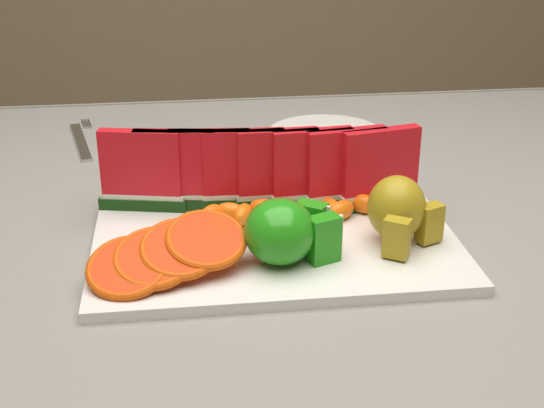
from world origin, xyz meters
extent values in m
cube|color=#452916|center=(0.00, 0.00, 0.73)|extent=(1.40, 0.90, 0.03)
cube|color=#452916|center=(0.64, 0.39, 0.36)|extent=(0.06, 0.06, 0.72)
cube|color=gray|center=(0.00, 0.00, 0.75)|extent=(1.52, 1.02, 0.01)
cube|color=gray|center=(0.00, 0.51, 0.66)|extent=(1.52, 0.01, 0.20)
cube|color=silver|center=(0.10, -0.05, 0.76)|extent=(0.40, 0.30, 0.01)
ellipsoid|color=#198714|center=(0.10, -0.12, 0.80)|extent=(0.08, 0.08, 0.07)
cube|color=#198714|center=(0.14, -0.13, 0.80)|extent=(0.04, 0.03, 0.05)
cube|color=beige|center=(0.15, -0.13, 0.80)|extent=(0.03, 0.01, 0.05)
cube|color=#198714|center=(0.14, -0.09, 0.80)|extent=(0.04, 0.03, 0.05)
cube|color=beige|center=(0.14, -0.09, 0.80)|extent=(0.03, 0.02, 0.05)
ellipsoid|color=#B87109|center=(0.23, -0.09, 0.81)|extent=(0.08, 0.08, 0.07)
cube|color=#B87109|center=(0.22, -0.13, 0.79)|extent=(0.03, 0.03, 0.04)
cube|color=#B87109|center=(0.26, -0.10, 0.79)|extent=(0.03, 0.03, 0.04)
cylinder|color=silver|center=(0.22, 0.29, 0.76)|extent=(0.21, 0.21, 0.01)
cube|color=silver|center=(-0.15, 0.31, 0.76)|extent=(0.05, 0.17, 0.00)
cube|color=silver|center=(-0.16, 0.40, 0.76)|extent=(0.01, 0.04, 0.00)
cube|color=silver|center=(-0.15, 0.40, 0.76)|extent=(0.01, 0.04, 0.00)
cube|color=silver|center=(-0.15, 0.40, 0.76)|extent=(0.01, 0.04, 0.00)
cube|color=#143A11|center=(-0.05, 0.03, 0.78)|extent=(0.11, 0.04, 0.01)
cube|color=silver|center=(-0.05, 0.03, 0.79)|extent=(0.10, 0.04, 0.01)
cube|color=red|center=(-0.05, 0.03, 0.83)|extent=(0.10, 0.04, 0.08)
cube|color=#143A11|center=(-0.01, 0.02, 0.78)|extent=(0.11, 0.04, 0.01)
cube|color=silver|center=(-0.01, 0.02, 0.79)|extent=(0.10, 0.03, 0.01)
cube|color=red|center=(-0.01, 0.02, 0.83)|extent=(0.10, 0.03, 0.08)
cube|color=#143A11|center=(0.03, 0.02, 0.78)|extent=(0.11, 0.03, 0.01)
cube|color=silver|center=(0.03, 0.02, 0.79)|extent=(0.10, 0.03, 0.01)
cube|color=red|center=(0.03, 0.02, 0.83)|extent=(0.10, 0.02, 0.08)
cube|color=#143A11|center=(0.07, 0.02, 0.78)|extent=(0.11, 0.02, 0.01)
cube|color=silver|center=(0.07, 0.02, 0.79)|extent=(0.10, 0.02, 0.01)
cube|color=red|center=(0.07, 0.02, 0.83)|extent=(0.10, 0.02, 0.08)
cube|color=#143A11|center=(0.11, 0.01, 0.78)|extent=(0.11, 0.02, 0.01)
cube|color=silver|center=(0.11, 0.01, 0.79)|extent=(0.10, 0.02, 0.01)
cube|color=red|center=(0.11, 0.01, 0.83)|extent=(0.10, 0.02, 0.08)
cube|color=#143A11|center=(0.15, 0.01, 0.78)|extent=(0.11, 0.03, 0.01)
cube|color=silver|center=(0.15, 0.01, 0.79)|extent=(0.10, 0.03, 0.01)
cube|color=red|center=(0.15, 0.01, 0.83)|extent=(0.10, 0.02, 0.08)
cube|color=#143A11|center=(0.19, 0.00, 0.78)|extent=(0.11, 0.04, 0.01)
cube|color=silver|center=(0.19, 0.00, 0.79)|extent=(0.10, 0.03, 0.01)
cube|color=red|center=(0.19, 0.00, 0.83)|extent=(0.10, 0.03, 0.08)
cube|color=#143A11|center=(0.23, 0.00, 0.78)|extent=(0.11, 0.04, 0.01)
cube|color=silver|center=(0.23, 0.00, 0.79)|extent=(0.10, 0.04, 0.01)
cube|color=red|center=(0.23, 0.00, 0.83)|extent=(0.10, 0.04, 0.08)
cylinder|color=red|center=(-0.06, -0.15, 0.79)|extent=(0.09, 0.09, 0.03)
torus|color=#CA5D00|center=(-0.06, -0.15, 0.79)|extent=(0.10, 0.10, 0.04)
cylinder|color=red|center=(-0.03, -0.14, 0.79)|extent=(0.08, 0.08, 0.03)
torus|color=#CA5D00|center=(-0.03, -0.14, 0.79)|extent=(0.09, 0.09, 0.04)
cylinder|color=red|center=(0.00, -0.13, 0.80)|extent=(0.08, 0.08, 0.03)
torus|color=#CA5D00|center=(0.00, -0.13, 0.80)|extent=(0.09, 0.09, 0.04)
cylinder|color=red|center=(0.02, -0.12, 0.80)|extent=(0.09, 0.08, 0.03)
torus|color=#CA5D00|center=(0.02, -0.12, 0.80)|extent=(0.10, 0.09, 0.04)
cylinder|color=red|center=(0.00, 0.07, 0.78)|extent=(0.07, 0.07, 0.03)
torus|color=#CA5D00|center=(0.00, 0.07, 0.78)|extent=(0.08, 0.08, 0.03)
cylinder|color=red|center=(0.05, 0.07, 0.79)|extent=(0.07, 0.07, 0.03)
torus|color=#CA5D00|center=(0.05, 0.07, 0.79)|extent=(0.08, 0.08, 0.03)
cylinder|color=red|center=(0.09, 0.07, 0.79)|extent=(0.08, 0.08, 0.03)
torus|color=#CA5D00|center=(0.09, 0.07, 0.79)|extent=(0.09, 0.09, 0.03)
cylinder|color=red|center=(0.14, 0.07, 0.79)|extent=(0.08, 0.08, 0.03)
torus|color=#CA5D00|center=(0.14, 0.07, 0.79)|extent=(0.09, 0.09, 0.03)
ellipsoid|color=#D55204|center=(0.03, -0.03, 0.78)|extent=(0.04, 0.04, 0.02)
ellipsoid|color=#D55204|center=(0.05, -0.02, 0.78)|extent=(0.04, 0.03, 0.02)
ellipsoid|color=#D55204|center=(0.07, -0.03, 0.78)|extent=(0.03, 0.04, 0.02)
ellipsoid|color=#D55204|center=(0.09, -0.02, 0.78)|extent=(0.04, 0.03, 0.02)
ellipsoid|color=#D55204|center=(0.11, -0.02, 0.78)|extent=(0.04, 0.04, 0.02)
ellipsoid|color=#D55204|center=(0.14, -0.04, 0.78)|extent=(0.04, 0.02, 0.02)
ellipsoid|color=#D55204|center=(0.17, -0.03, 0.78)|extent=(0.03, 0.04, 0.02)
ellipsoid|color=#D55204|center=(0.18, -0.03, 0.78)|extent=(0.04, 0.04, 0.02)
ellipsoid|color=#D55204|center=(0.21, -0.02, 0.78)|extent=(0.04, 0.04, 0.02)
ellipsoid|color=#D55204|center=(0.24, -0.05, 0.78)|extent=(0.04, 0.03, 0.02)
camera|label=1|loc=(0.00, -0.81, 1.15)|focal=50.00mm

